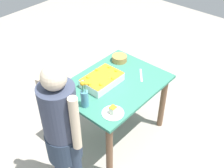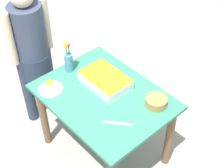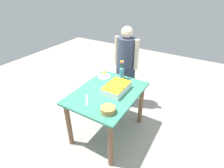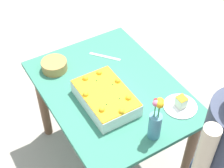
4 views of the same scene
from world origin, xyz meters
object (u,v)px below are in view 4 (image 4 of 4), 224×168
(flower_vase, at_px, (155,122))
(fruit_bowl, at_px, (54,65))
(serving_plate_with_slice, at_px, (181,104))
(sheet_cake, at_px, (106,97))
(cake_knife, at_px, (105,57))

(flower_vase, height_order, fruit_bowl, flower_vase)
(serving_plate_with_slice, height_order, fruit_bowl, serving_plate_with_slice)
(sheet_cake, relative_size, flower_vase, 1.37)
(flower_vase, distance_m, fruit_bowl, 0.86)
(flower_vase, xyz_separation_m, fruit_bowl, (-0.82, -0.25, -0.09))
(sheet_cake, bearing_deg, serving_plate_with_slice, 55.19)
(sheet_cake, xyz_separation_m, serving_plate_with_slice, (0.27, 0.38, -0.03))
(cake_knife, height_order, flower_vase, flower_vase)
(cake_knife, bearing_deg, serving_plate_with_slice, 153.97)
(serving_plate_with_slice, relative_size, fruit_bowl, 1.20)
(serving_plate_with_slice, height_order, cake_knife, serving_plate_with_slice)
(sheet_cake, bearing_deg, cake_knife, 150.38)
(sheet_cake, height_order, serving_plate_with_slice, sheet_cake)
(serving_plate_with_slice, xyz_separation_m, cake_knife, (-0.66, -0.16, -0.02))
(serving_plate_with_slice, distance_m, cake_knife, 0.68)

